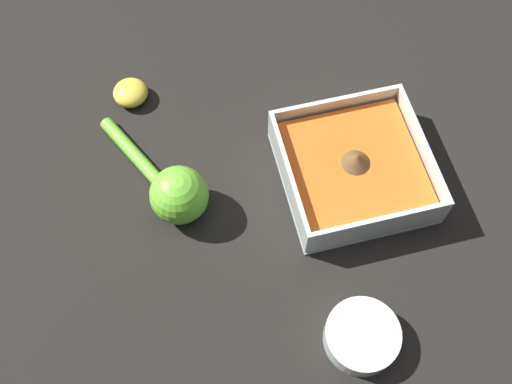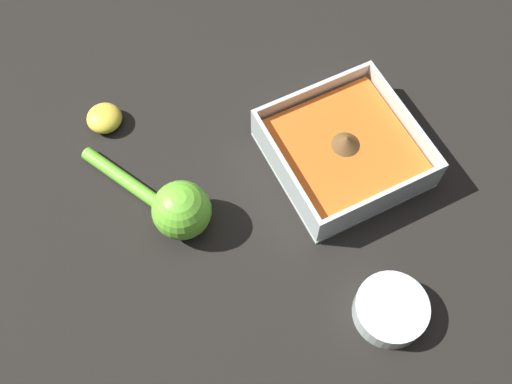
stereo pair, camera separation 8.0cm
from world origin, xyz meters
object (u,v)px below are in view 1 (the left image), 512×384
at_px(lemon_squeezer, 175,194).
at_px(square_dish, 354,170).
at_px(spice_bowl, 362,336).
at_px(lemon_half, 130,93).

bearing_deg(lemon_squeezer, square_dish, 59.41).
height_order(square_dish, spice_bowl, square_dish).
bearing_deg(spice_bowl, lemon_half, -152.95).
xyz_separation_m(square_dish, lemon_half, (-0.21, -0.28, -0.01)).
bearing_deg(lemon_half, lemon_squeezer, 10.14).
xyz_separation_m(square_dish, spice_bowl, (0.22, -0.06, -0.01)).
bearing_deg(lemon_half, spice_bowl, 27.05).
height_order(spice_bowl, lemon_squeezer, lemon_squeezer).
bearing_deg(lemon_squeezer, spice_bowl, 11.14).
bearing_deg(square_dish, lemon_half, -126.82).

